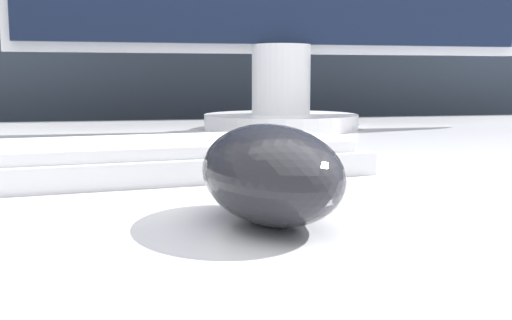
# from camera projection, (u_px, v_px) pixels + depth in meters

# --- Properties ---
(partition_panel) EXTENTS (5.00, 0.03, 1.25)m
(partition_panel) POSITION_uv_depth(u_px,v_px,m) (184.00, 193.00, 1.15)
(partition_panel) COLOR #333D4C
(partition_panel) RESTS_ON ground_plane
(computer_mouse_near) EXTENTS (0.07, 0.11, 0.05)m
(computer_mouse_near) POSITION_uv_depth(u_px,v_px,m) (270.00, 173.00, 0.28)
(computer_mouse_near) COLOR #232328
(computer_mouse_near) RESTS_ON desk
(keyboard) EXTENTS (0.45, 0.17, 0.02)m
(keyboard) POSITION_uv_depth(u_px,v_px,m) (45.00, 163.00, 0.40)
(keyboard) COLOR white
(keyboard) RESTS_ON desk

